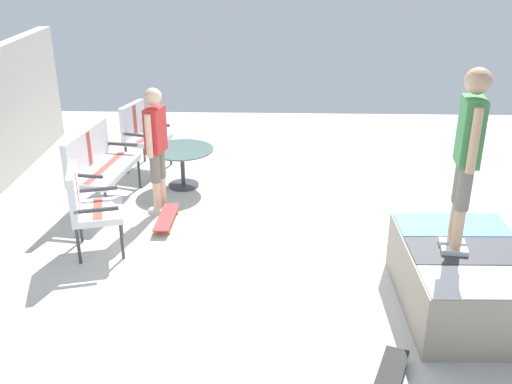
{
  "coord_description": "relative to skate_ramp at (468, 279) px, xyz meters",
  "views": [
    {
      "loc": [
        -5.79,
        0.06,
        3.39
      ],
      "look_at": [
        0.36,
        0.25,
        0.7
      ],
      "focal_mm": 41.75,
      "sensor_mm": 36.0,
      "label": 1
    }
  ],
  "objects": [
    {
      "name": "patio_table",
      "position": [
        2.95,
        3.2,
        0.09
      ],
      "size": [
        0.9,
        0.9,
        0.57
      ],
      "color": "#38383D",
      "rests_on": "ground_plane"
    },
    {
      "name": "skateboard_by_bench",
      "position": [
        1.74,
        3.23,
        -0.23
      ],
      "size": [
        0.8,
        0.22,
        0.1
      ],
      "color": "#B23838",
      "rests_on": "ground_plane"
    },
    {
      "name": "patio_chair_by_wall",
      "position": [
        1.01,
        3.98,
        0.29
      ],
      "size": [
        0.74,
        0.69,
        1.02
      ],
      "color": "#38383D",
      "rests_on": "ground_plane"
    },
    {
      "name": "skate_ramp",
      "position": [
        0.0,
        0.0,
        0.0
      ],
      "size": [
        1.68,
        2.02,
        0.64
      ],
      "color": "gray",
      "rests_on": "ground_plane"
    },
    {
      "name": "person_skater",
      "position": [
        0.02,
        0.18,
        1.33
      ],
      "size": [
        0.48,
        0.27,
        1.72
      ],
      "color": "silver",
      "rests_on": "skate_ramp"
    },
    {
      "name": "ground_plane",
      "position": [
        0.81,
        1.83,
        -0.37
      ],
      "size": [
        12.0,
        12.0,
        0.1
      ],
      "primitive_type": "cube",
      "color": "beige"
    },
    {
      "name": "patio_chair_near_house",
      "position": [
        3.66,
        3.93,
        0.29
      ],
      "size": [
        0.75,
        0.71,
        1.02
      ],
      "color": "#38383D",
      "rests_on": "ground_plane"
    },
    {
      "name": "patio_bench",
      "position": [
        2.35,
        4.24,
        0.3
      ],
      "size": [
        1.31,
        0.72,
        1.02
      ],
      "color": "#38383D",
      "rests_on": "ground_plane"
    },
    {
      "name": "person_watching",
      "position": [
        2.14,
        3.38,
        0.64
      ],
      "size": [
        0.47,
        0.3,
        1.65
      ],
      "color": "silver",
      "rests_on": "ground_plane"
    },
    {
      "name": "skateboard_spare",
      "position": [
        -1.16,
        0.94,
        -0.23
      ],
      "size": [
        0.82,
        0.47,
        0.1
      ],
      "color": "black",
      "rests_on": "ground_plane"
    }
  ]
}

